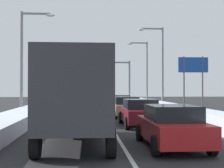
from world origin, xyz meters
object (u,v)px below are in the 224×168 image
at_px(sedan_maroon_right_lane_second, 140,113).
at_px(sedan_charcoal_center_lane_third, 80,105).
at_px(box_truck_center_lane_nearest, 76,94).
at_px(street_lamp_right_mid, 144,67).
at_px(sedan_red_right_lane_nearest, 171,126).
at_px(sedan_silver_center_lane_second, 83,111).
at_px(sedan_tan_right_lane_third, 126,107).
at_px(traffic_light_gantry, 104,71).
at_px(roadside_sign_right, 193,70).
at_px(sedan_black_right_lane_fourth, 120,103).
at_px(street_lamp_right_near, 159,60).
at_px(sedan_navy_center_lane_fourth, 83,102).
at_px(street_lamp_left_mid, 26,53).

relative_size(sedan_maroon_right_lane_second, sedan_charcoal_center_lane_third, 1.00).
xyz_separation_m(box_truck_center_lane_nearest, street_lamp_right_mid, (7.68, 28.97, 2.95)).
bearing_deg(sedan_red_right_lane_nearest, sedan_silver_center_lane_second, 111.18).
height_order(sedan_tan_right_lane_third, traffic_light_gantry, traffic_light_gantry).
bearing_deg(roadside_sign_right, sedan_silver_center_lane_second, -129.67).
distance_m(sedan_maroon_right_lane_second, sedan_charcoal_center_lane_third, 8.71).
distance_m(sedan_tan_right_lane_third, sedan_black_right_lane_fourth, 5.50).
bearing_deg(box_truck_center_lane_nearest, roadside_sign_right, 61.45).
height_order(street_lamp_right_near, roadside_sign_right, street_lamp_right_near).
bearing_deg(sedan_maroon_right_lane_second, sedan_navy_center_lane_fourth, 103.33).
height_order(sedan_black_right_lane_fourth, street_lamp_right_mid, street_lamp_right_mid).
bearing_deg(street_lamp_left_mid, street_lamp_right_near, 31.19).
bearing_deg(street_lamp_right_mid, street_lamp_right_near, -89.76).
distance_m(sedan_black_right_lane_fourth, street_lamp_right_near, 7.09).
height_order(street_lamp_right_mid, roadside_sign_right, street_lamp_right_mid).
relative_size(traffic_light_gantry, street_lamp_right_mid, 1.31).
xyz_separation_m(traffic_light_gantry, street_lamp_right_mid, (4.79, -6.42, 0.13)).
xyz_separation_m(sedan_red_right_lane_nearest, traffic_light_gantry, (-0.53, 36.22, 3.96)).
distance_m(sedan_black_right_lane_fourth, box_truck_center_lane_nearest, 17.16).
relative_size(sedan_silver_center_lane_second, roadside_sign_right, 0.82).
distance_m(sedan_black_right_lane_fourth, street_lamp_left_mid, 9.35).
distance_m(sedan_maroon_right_lane_second, street_lamp_right_mid, 24.01).
bearing_deg(sedan_charcoal_center_lane_third, street_lamp_right_mid, 62.74).
bearing_deg(traffic_light_gantry, sedan_silver_center_lane_second, -95.55).
height_order(box_truck_center_lane_nearest, sedan_silver_center_lane_second, box_truck_center_lane_nearest).
xyz_separation_m(sedan_black_right_lane_fourth, sedan_charcoal_center_lane_third, (-3.50, -3.12, 0.00)).
bearing_deg(roadside_sign_right, sedan_tan_right_lane_third, -129.99).
relative_size(traffic_light_gantry, street_lamp_left_mid, 1.32).
bearing_deg(box_truck_center_lane_nearest, street_lamp_left_mid, 108.03).
xyz_separation_m(sedan_tan_right_lane_third, sedan_silver_center_lane_second, (-3.04, -3.78, 0.00)).
bearing_deg(sedan_tan_right_lane_third, sedan_silver_center_lane_second, -128.80).
xyz_separation_m(sedan_maroon_right_lane_second, street_lamp_right_near, (4.39, 14.68, 4.23)).
distance_m(sedan_red_right_lane_nearest, street_lamp_right_mid, 30.38).
height_order(street_lamp_right_mid, street_lamp_left_mid, street_lamp_right_mid).
distance_m(sedan_charcoal_center_lane_third, street_lamp_left_mid, 5.78).
relative_size(sedan_charcoal_center_lane_third, roadside_sign_right, 0.82).
distance_m(sedan_navy_center_lane_fourth, street_lamp_right_near, 8.82).
height_order(sedan_silver_center_lane_second, street_lamp_right_near, street_lamp_right_near).
distance_m(sedan_silver_center_lane_second, street_lamp_right_near, 15.50).
relative_size(sedan_maroon_right_lane_second, sedan_tan_right_lane_third, 1.00).
xyz_separation_m(sedan_maroon_right_lane_second, box_truck_center_lane_nearest, (-3.33, -5.72, 1.14)).
xyz_separation_m(sedan_black_right_lane_fourth, sedan_silver_center_lane_second, (-3.12, -9.29, 0.00)).
bearing_deg(sedan_red_right_lane_nearest, traffic_light_gantry, 90.83).
xyz_separation_m(sedan_tan_right_lane_third, street_lamp_right_mid, (4.46, 17.67, 4.09)).
distance_m(street_lamp_right_mid, street_lamp_left_mid, 19.84).
distance_m(sedan_navy_center_lane_fourth, street_lamp_right_mid, 12.67).
xyz_separation_m(street_lamp_right_mid, street_lamp_left_mid, (-11.95, -15.84, -0.03)).
height_order(sedan_silver_center_lane_second, street_lamp_left_mid, street_lamp_left_mid).
bearing_deg(sedan_black_right_lane_fourth, sedan_maroon_right_lane_second, -89.86).
relative_size(box_truck_center_lane_nearest, traffic_light_gantry, 0.68).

